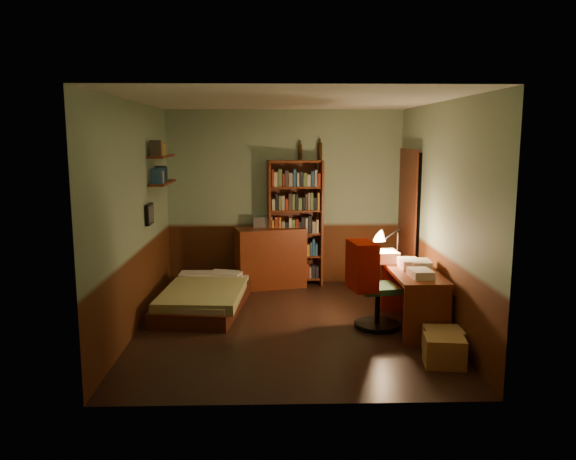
{
  "coord_description": "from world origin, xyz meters",
  "views": [
    {
      "loc": [
        -0.19,
        -6.37,
        2.2
      ],
      "look_at": [
        0.0,
        0.25,
        1.1
      ],
      "focal_mm": 35.0,
      "sensor_mm": 36.0,
      "label": 1
    }
  ],
  "objects_px": {
    "desk": "(413,299)",
    "office_chair": "(378,287)",
    "bookshelf": "(295,223)",
    "cardboard_box_b": "(443,341)",
    "dresser": "(270,257)",
    "cardboard_box_a": "(444,351)",
    "bed": "(204,290)",
    "desk_lamp": "(398,240)",
    "mini_stereo": "(263,221)"
  },
  "relations": [
    {
      "from": "mini_stereo",
      "to": "cardboard_box_a",
      "type": "height_order",
      "value": "mini_stereo"
    },
    {
      "from": "bed",
      "to": "desk",
      "type": "relative_size",
      "value": 1.36
    },
    {
      "from": "bed",
      "to": "desk_lamp",
      "type": "xyz_separation_m",
      "value": [
        2.43,
        -0.28,
        0.69
      ]
    },
    {
      "from": "desk_lamp",
      "to": "dresser",
      "type": "bearing_deg",
      "value": 120.71
    },
    {
      "from": "mini_stereo",
      "to": "bed",
      "type": "bearing_deg",
      "value": -123.1
    },
    {
      "from": "desk_lamp",
      "to": "office_chair",
      "type": "height_order",
      "value": "desk_lamp"
    },
    {
      "from": "bookshelf",
      "to": "desk",
      "type": "bearing_deg",
      "value": -64.58
    },
    {
      "from": "bed",
      "to": "cardboard_box_a",
      "type": "distance_m",
      "value": 3.18
    },
    {
      "from": "bookshelf",
      "to": "cardboard_box_b",
      "type": "relative_size",
      "value": 4.93
    },
    {
      "from": "cardboard_box_a",
      "to": "bookshelf",
      "type": "bearing_deg",
      "value": 113.36
    },
    {
      "from": "dresser",
      "to": "cardboard_box_a",
      "type": "height_order",
      "value": "dresser"
    },
    {
      "from": "bookshelf",
      "to": "cardboard_box_b",
      "type": "xyz_separation_m",
      "value": [
        1.41,
        -2.79,
        -0.8
      ]
    },
    {
      "from": "cardboard_box_b",
      "to": "mini_stereo",
      "type": "bearing_deg",
      "value": 123.74
    },
    {
      "from": "cardboard_box_a",
      "to": "cardboard_box_b",
      "type": "bearing_deg",
      "value": 75.15
    },
    {
      "from": "bed",
      "to": "bookshelf",
      "type": "distance_m",
      "value": 1.83
    },
    {
      "from": "bookshelf",
      "to": "office_chair",
      "type": "bearing_deg",
      "value": -73.56
    },
    {
      "from": "bed",
      "to": "office_chair",
      "type": "relative_size",
      "value": 1.77
    },
    {
      "from": "bookshelf",
      "to": "dresser",
      "type": "bearing_deg",
      "value": -174.88
    },
    {
      "from": "desk",
      "to": "office_chair",
      "type": "relative_size",
      "value": 1.3
    },
    {
      "from": "desk",
      "to": "office_chair",
      "type": "bearing_deg",
      "value": 178.31
    },
    {
      "from": "mini_stereo",
      "to": "office_chair",
      "type": "relative_size",
      "value": 0.29
    },
    {
      "from": "desk",
      "to": "desk_lamp",
      "type": "relative_size",
      "value": 2.4
    },
    {
      "from": "mini_stereo",
      "to": "cardboard_box_b",
      "type": "height_order",
      "value": "mini_stereo"
    },
    {
      "from": "office_chair",
      "to": "cardboard_box_a",
      "type": "distance_m",
      "value": 1.26
    },
    {
      "from": "desk",
      "to": "cardboard_box_a",
      "type": "relative_size",
      "value": 3.33
    },
    {
      "from": "desk",
      "to": "cardboard_box_b",
      "type": "xyz_separation_m",
      "value": [
        0.12,
        -0.82,
        -0.21
      ]
    },
    {
      "from": "mini_stereo",
      "to": "bookshelf",
      "type": "height_order",
      "value": "bookshelf"
    },
    {
      "from": "desk",
      "to": "cardboard_box_b",
      "type": "bearing_deg",
      "value": -82.12
    },
    {
      "from": "cardboard_box_a",
      "to": "cardboard_box_b",
      "type": "height_order",
      "value": "cardboard_box_a"
    },
    {
      "from": "mini_stereo",
      "to": "office_chair",
      "type": "xyz_separation_m",
      "value": [
        1.36,
        -2.0,
        -0.47
      ]
    },
    {
      "from": "desk",
      "to": "cardboard_box_a",
      "type": "xyz_separation_m",
      "value": [
        0.04,
        -1.12,
        -0.2
      ]
    },
    {
      "from": "office_chair",
      "to": "cardboard_box_b",
      "type": "distance_m",
      "value": 1.04
    },
    {
      "from": "desk_lamp",
      "to": "cardboard_box_a",
      "type": "height_order",
      "value": "desk_lamp"
    },
    {
      "from": "bed",
      "to": "desk_lamp",
      "type": "height_order",
      "value": "desk_lamp"
    },
    {
      "from": "mini_stereo",
      "to": "cardboard_box_a",
      "type": "distance_m",
      "value": 3.7
    },
    {
      "from": "bed",
      "to": "desk",
      "type": "height_order",
      "value": "desk"
    },
    {
      "from": "desk",
      "to": "bookshelf",
      "type": "bearing_deg",
      "value": 122.81
    },
    {
      "from": "dresser",
      "to": "office_chair",
      "type": "bearing_deg",
      "value": -70.11
    },
    {
      "from": "desk",
      "to": "dresser",
      "type": "bearing_deg",
      "value": 130.93
    },
    {
      "from": "dresser",
      "to": "cardboard_box_a",
      "type": "relative_size",
      "value": 2.6
    },
    {
      "from": "dresser",
      "to": "cardboard_box_b",
      "type": "bearing_deg",
      "value": -70.47
    },
    {
      "from": "desk",
      "to": "office_chair",
      "type": "height_order",
      "value": "office_chair"
    },
    {
      "from": "office_chair",
      "to": "bookshelf",
      "type": "bearing_deg",
      "value": 104.26
    },
    {
      "from": "bed",
      "to": "bookshelf",
      "type": "height_order",
      "value": "bookshelf"
    },
    {
      "from": "office_chair",
      "to": "desk_lamp",
      "type": "bearing_deg",
      "value": 46.52
    },
    {
      "from": "desk_lamp",
      "to": "office_chair",
      "type": "xyz_separation_m",
      "value": [
        -0.33,
        -0.49,
        -0.46
      ]
    },
    {
      "from": "bookshelf",
      "to": "cardboard_box_a",
      "type": "xyz_separation_m",
      "value": [
        1.33,
        -3.09,
        -0.79
      ]
    },
    {
      "from": "desk_lamp",
      "to": "cardboard_box_b",
      "type": "bearing_deg",
      "value": -99.37
    },
    {
      "from": "mini_stereo",
      "to": "desk",
      "type": "distance_m",
      "value": 2.75
    },
    {
      "from": "bookshelf",
      "to": "office_chair",
      "type": "height_order",
      "value": "bookshelf"
    }
  ]
}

